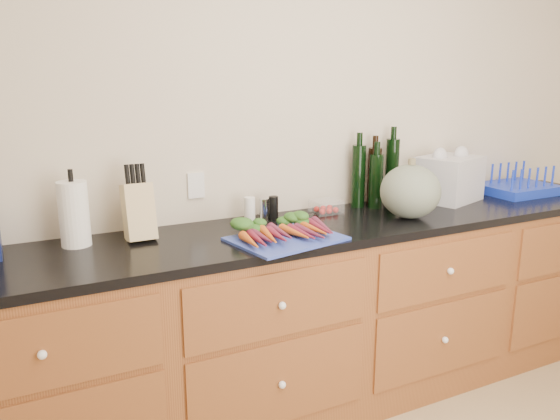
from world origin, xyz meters
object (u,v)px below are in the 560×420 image
squash (410,191)px  knife_block (139,212)px  cutting_board (286,239)px  tomato_box (326,207)px  carrots (282,230)px  paper_towel (74,214)px  dish_rack (517,186)px

squash → knife_block: squash is taller
cutting_board → squash: size_ratio=1.52×
tomato_box → carrots: bearing=-143.8°
cutting_board → squash: (0.72, 0.07, 0.13)m
cutting_board → tomato_box: size_ratio=3.06×
carrots → paper_towel: size_ratio=1.47×
carrots → dish_rack: size_ratio=0.95×
knife_block → dish_rack: bearing=-1.5°
knife_block → dish_rack: size_ratio=0.57×
paper_towel → dish_rack: bearing=-1.8°
knife_block → tomato_box: (0.96, 0.03, -0.09)m
knife_block → tomato_box: knife_block is taller
knife_block → tomato_box: size_ratio=1.64×
cutting_board → paper_towel: paper_towel is taller
carrots → squash: size_ratio=1.35×
cutting_board → carrots: carrots is taller
paper_towel → carrots: bearing=-19.0°
carrots → knife_block: size_ratio=1.66×
knife_block → tomato_box: 0.96m
carrots → knife_block: (-0.56, 0.26, 0.09)m
squash → knife_block: 1.30m
squash → tomato_box: bearing=140.5°
cutting_board → dish_rack: size_ratio=1.07×
cutting_board → paper_towel: bearing=158.6°
carrots → squash: (0.72, 0.03, 0.10)m
cutting_board → tomato_box: 0.52m
squash → paper_towel: (-1.53, 0.25, 0.00)m
cutting_board → carrots: (0.00, 0.04, 0.03)m
cutting_board → paper_towel: (-0.82, 0.32, 0.13)m
cutting_board → carrots: 0.05m
carrots → squash: 0.73m
carrots → knife_block: knife_block is taller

